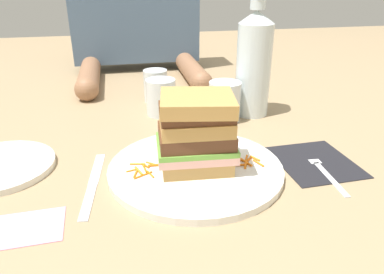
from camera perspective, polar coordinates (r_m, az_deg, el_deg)
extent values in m
plane|color=#9E8460|center=(0.63, 1.41, -5.76)|extent=(3.00, 3.00, 0.00)
cylinder|color=white|center=(0.63, 0.55, -4.96)|extent=(0.30, 0.30, 0.01)
cube|color=tan|center=(0.62, 0.56, -3.54)|extent=(0.12, 0.10, 0.02)
cube|color=#E0A393|center=(0.61, 0.56, -2.05)|extent=(0.13, 0.11, 0.01)
cube|color=#6BA83D|center=(0.61, 0.57, -1.14)|extent=(0.13, 0.11, 0.01)
cube|color=#56331E|center=(0.60, 0.57, 0.18)|extent=(0.13, 0.10, 0.02)
cube|color=tan|center=(0.59, 0.58, 2.19)|extent=(0.12, 0.10, 0.02)
cube|color=#56331E|center=(0.58, 0.59, 3.88)|extent=(0.12, 0.10, 0.01)
cube|color=tan|center=(0.57, 0.76, 5.48)|extent=(0.13, 0.11, 0.03)
cylinder|color=orange|center=(0.63, -5.33, -4.33)|extent=(0.03, 0.00, 0.00)
cylinder|color=orange|center=(0.60, -8.72, -5.71)|extent=(0.01, 0.02, 0.00)
cylinder|color=orange|center=(0.63, -6.01, -4.20)|extent=(0.02, 0.02, 0.00)
cylinder|color=orange|center=(0.63, -8.46, -4.16)|extent=(0.03, 0.01, 0.00)
cylinder|color=orange|center=(0.62, -7.36, -4.84)|extent=(0.01, 0.03, 0.00)
cylinder|color=orange|center=(0.62, -9.25, -5.12)|extent=(0.02, 0.01, 0.00)
cylinder|color=orange|center=(0.61, -8.25, -5.23)|extent=(0.01, 0.03, 0.00)
cylinder|color=orange|center=(0.60, -7.59, -5.88)|extent=(0.03, 0.02, 0.00)
cylinder|color=orange|center=(0.60, -6.44, -5.77)|extent=(0.01, 0.02, 0.00)
cylinder|color=orange|center=(0.63, -7.23, -4.45)|extent=(0.01, 0.02, 0.00)
cylinder|color=orange|center=(0.65, 9.77, -3.29)|extent=(0.01, 0.02, 0.00)
cylinder|color=orange|center=(0.64, 8.31, -3.77)|extent=(0.01, 0.03, 0.00)
cylinder|color=orange|center=(0.65, 8.87, -3.37)|extent=(0.02, 0.02, 0.00)
cylinder|color=orange|center=(0.64, 10.29, -4.00)|extent=(0.01, 0.03, 0.00)
cylinder|color=orange|center=(0.65, 7.15, -3.47)|extent=(0.03, 0.02, 0.00)
cylinder|color=orange|center=(0.63, 6.57, -4.02)|extent=(0.02, 0.02, 0.00)
cylinder|color=orange|center=(0.65, 8.42, -3.31)|extent=(0.01, 0.02, 0.00)
cylinder|color=orange|center=(0.63, 8.35, -4.17)|extent=(0.02, 0.03, 0.00)
cylinder|color=orange|center=(0.63, 7.33, -4.31)|extent=(0.02, 0.01, 0.00)
cube|color=black|center=(0.69, 18.67, -3.76)|extent=(0.14, 0.15, 0.00)
cube|color=silver|center=(0.65, 20.75, -5.78)|extent=(0.02, 0.11, 0.00)
cube|color=silver|center=(0.70, 18.43, -3.23)|extent=(0.02, 0.02, 0.00)
cylinder|color=silver|center=(0.72, 18.11, -2.16)|extent=(0.01, 0.04, 0.00)
cylinder|color=silver|center=(0.72, 17.70, -2.20)|extent=(0.01, 0.04, 0.00)
cylinder|color=silver|center=(0.72, 17.29, -2.23)|extent=(0.01, 0.04, 0.00)
cylinder|color=silver|center=(0.72, 16.88, -2.26)|extent=(0.01, 0.04, 0.00)
cube|color=silver|center=(0.58, -15.85, -9.58)|extent=(0.02, 0.10, 0.00)
cube|color=silver|center=(0.66, -14.53, -4.72)|extent=(0.03, 0.11, 0.00)
cylinder|color=white|center=(0.83, 5.07, 5.51)|extent=(0.07, 0.07, 0.09)
cylinder|color=orange|center=(0.84, 5.03, 4.43)|extent=(0.07, 0.07, 0.06)
cylinder|color=silver|center=(0.86, 9.49, 10.14)|extent=(0.08, 0.08, 0.21)
cone|color=silver|center=(0.84, 10.07, 17.95)|extent=(0.08, 0.08, 0.03)
cylinder|color=silver|center=(0.84, 10.22, 19.88)|extent=(0.03, 0.03, 0.03)
cylinder|color=silver|center=(0.96, -5.66, 7.90)|extent=(0.06, 0.06, 0.08)
cylinder|color=silver|center=(0.87, -4.83, 6.19)|extent=(0.07, 0.07, 0.08)
cube|color=pink|center=(0.55, -23.89, -12.70)|extent=(0.09, 0.08, 0.00)
cylinder|color=#936647|center=(1.13, -15.68, 9.06)|extent=(0.06, 0.26, 0.06)
cylinder|color=#936647|center=(1.15, 0.02, 10.22)|extent=(0.06, 0.26, 0.06)
sphere|color=#936647|center=(1.00, -16.03, 7.14)|extent=(0.06, 0.06, 0.06)
sphere|color=#936647|center=(1.02, 1.48, 8.45)|extent=(0.06, 0.06, 0.06)
cube|color=slate|center=(1.29, -8.98, 19.82)|extent=(0.41, 0.13, 0.37)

